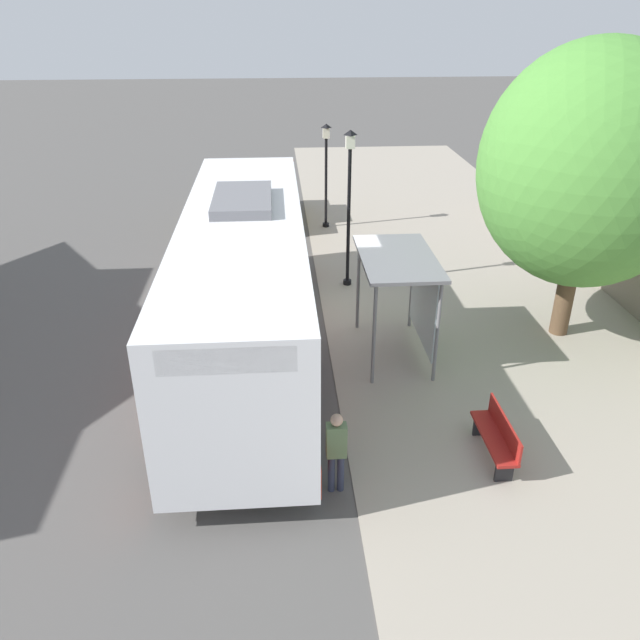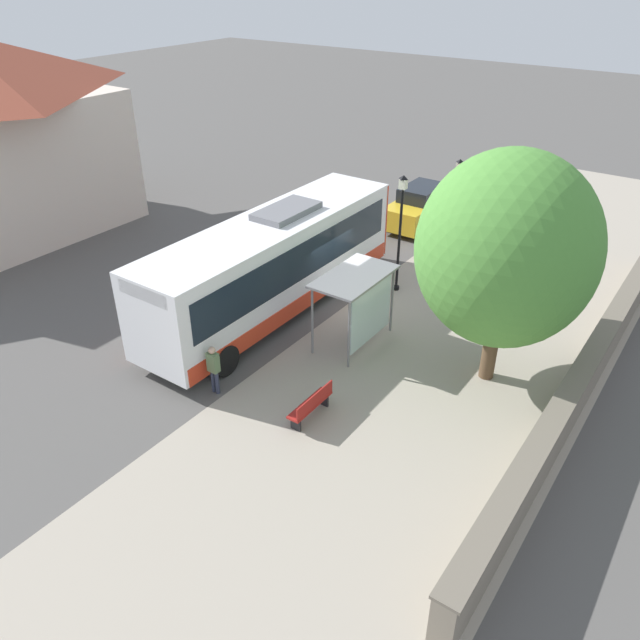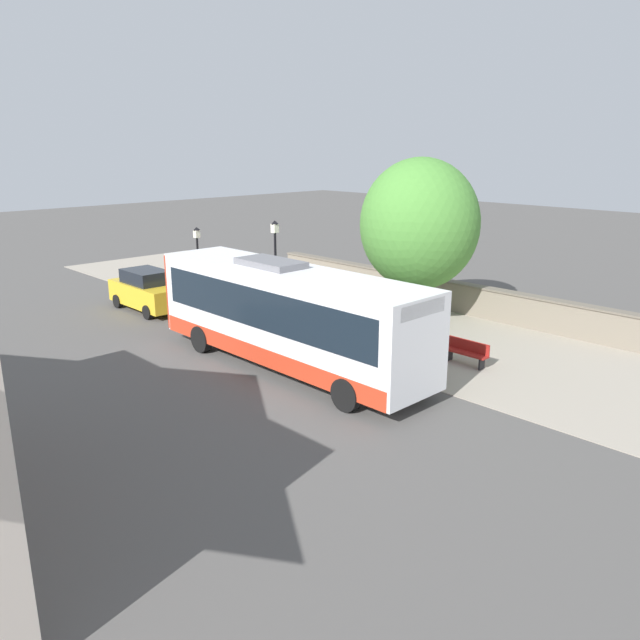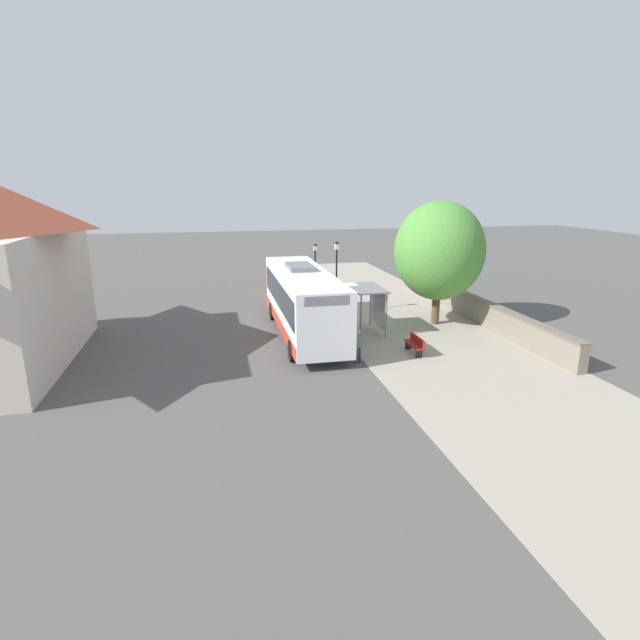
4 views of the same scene
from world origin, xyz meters
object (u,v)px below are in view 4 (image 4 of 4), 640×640
pedestrian (358,344)px  bench (415,344)px  street_lamp_near (315,265)px  parked_car_behind_bus (284,282)px  bus_shelter (369,295)px  shade_tree (439,251)px  street_lamp_far (337,272)px  bus (303,300)px

pedestrian → bench: 3.11m
pedestrian → street_lamp_near: (-0.98, -14.15, 1.33)m
parked_car_behind_bus → pedestrian: bearing=94.4°
bus_shelter → pedestrian: bearing=67.1°
bus_shelter → bench: bus_shelter is taller
pedestrian → shade_tree: size_ratio=0.23×
pedestrian → street_lamp_near: 14.25m
street_lamp_far → bus_shelter: bearing=100.8°
pedestrian → street_lamp_far: bearing=-97.7°
bus → street_lamp_near: bearing=-105.6°
bus_shelter → street_lamp_far: (0.78, -4.10, 0.62)m
street_lamp_near → parked_car_behind_bus: (2.16, -1.02, -1.33)m
parked_car_behind_bus → bus_shelter: bearing=106.6°
bench → street_lamp_near: size_ratio=0.43×
shade_tree → street_lamp_near: bearing=-59.3°
bus_shelter → pedestrian: size_ratio=1.87×
bus → street_lamp_far: (-2.80, -3.92, 0.77)m
shade_tree → parked_car_behind_bus: 12.75m
street_lamp_far → shade_tree: 6.28m
street_lamp_far → bench: bearing=102.7°
street_lamp_near → bench: bearing=98.6°
bus_shelter → street_lamp_near: street_lamp_near is taller
street_lamp_near → parked_car_behind_bus: street_lamp_near is taller
bus_shelter → bench: bearing=104.7°
pedestrian → street_lamp_near: bearing=-94.0°
bus_shelter → street_lamp_far: bearing=-79.2°
shade_tree → parked_car_behind_bus: bearing=-53.1°
pedestrian → street_lamp_far: 8.99m
bench → parked_car_behind_bus: (4.19, -14.53, 0.45)m
bus → pedestrian: 5.18m
pedestrian → bench: pedestrian is taller
street_lamp_near → parked_car_behind_bus: 2.73m
bus_shelter → parked_car_behind_bus: 11.05m
bus → parked_car_behind_bus: size_ratio=2.60×
parked_car_behind_bus → street_lamp_far: bearing=110.1°
bus → bench: (-4.63, 4.17, -1.42)m
pedestrian → bench: bearing=-167.8°
street_lamp_far → parked_car_behind_bus: bearing=-69.9°
bus → shade_tree: size_ratio=1.61×
pedestrian → street_lamp_far: (-1.18, -8.74, 1.75)m
parked_car_behind_bus → shade_tree: bearing=126.9°
bus → bus_shelter: (-3.59, 0.18, 0.16)m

